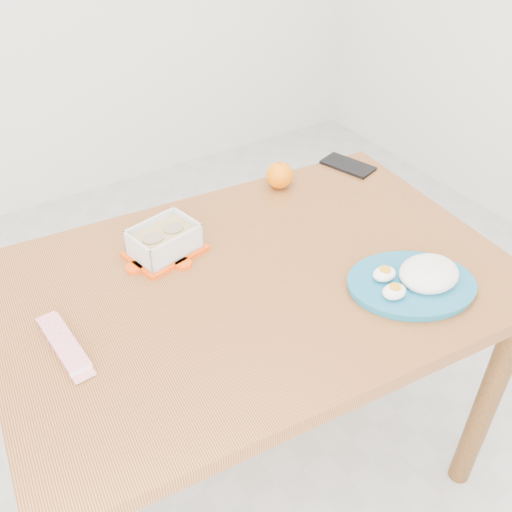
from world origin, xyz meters
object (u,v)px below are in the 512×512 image
dining_table (256,309)px  smartphone (348,165)px  rice_plate (417,278)px  orange_fruit (279,175)px  food_container (164,241)px

dining_table → smartphone: (0.51, 0.29, 0.11)m
smartphone → dining_table: bearing=-168.6°
rice_plate → dining_table: bearing=168.9°
dining_table → orange_fruit: 0.43m
food_container → rice_plate: (0.42, -0.42, -0.01)m
dining_table → food_container: (-0.14, 0.19, 0.14)m
orange_fruit → smartphone: orange_fruit is taller
food_container → smartphone: size_ratio=1.27×
dining_table → rice_plate: bearing=-33.5°
dining_table → rice_plate: rice_plate is taller
orange_fruit → smartphone: (0.24, -0.01, -0.03)m
orange_fruit → food_container: bearing=-165.0°
dining_table → smartphone: smartphone is taller
food_container → rice_plate: rice_plate is taller
smartphone → rice_plate: bearing=-131.8°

